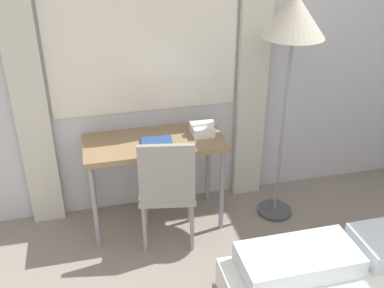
% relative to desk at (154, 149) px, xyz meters
% --- Properties ---
extents(wall_back_with_window, '(5.21, 0.13, 2.70)m').
position_rel_desk_xyz_m(wall_back_with_window, '(0.21, 0.32, 0.70)').
color(wall_back_with_window, silver).
rests_on(wall_back_with_window, ground_plane).
extents(desk, '(1.02, 0.48, 0.73)m').
position_rel_desk_xyz_m(desk, '(0.00, 0.00, 0.00)').
color(desk, '#937551').
rests_on(desk, ground_plane).
extents(desk_chair, '(0.46, 0.46, 0.88)m').
position_rel_desk_xyz_m(desk_chair, '(0.04, -0.27, -0.16)').
color(desk_chair, gray).
rests_on(desk_chair, ground_plane).
extents(standing_lamp, '(0.44, 0.44, 1.75)m').
position_rel_desk_xyz_m(standing_lamp, '(0.96, -0.11, 0.87)').
color(standing_lamp, '#4C4C51').
rests_on(standing_lamp, ground_plane).
extents(telephone, '(0.18, 0.18, 0.10)m').
position_rel_desk_xyz_m(telephone, '(0.37, 0.02, 0.12)').
color(telephone, white).
rests_on(telephone, desk).
extents(book, '(0.23, 0.17, 0.02)m').
position_rel_desk_xyz_m(book, '(0.01, -0.05, 0.09)').
color(book, navy).
rests_on(book, desk).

